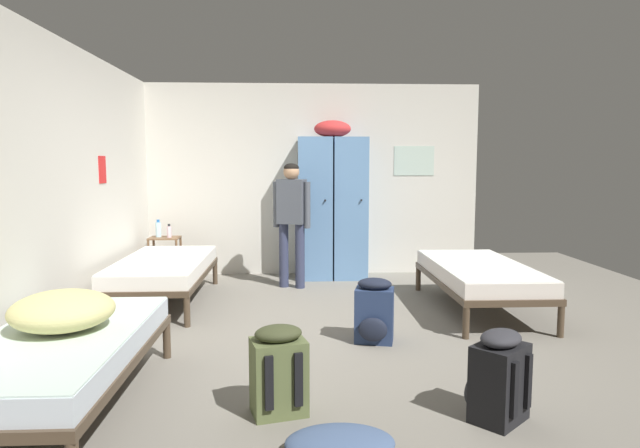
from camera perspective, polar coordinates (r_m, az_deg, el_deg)
name	(u,v)px	position (r m, az deg, el deg)	size (l,w,h in m)	color
ground_plane	(321,331)	(5.09, 0.14, -11.03)	(8.51, 8.51, 0.00)	slate
room_backdrop	(206,184)	(6.17, -11.73, 4.06)	(4.54, 5.38, 2.58)	beige
locker_bank	(332,205)	(7.27, 1.28, 1.98)	(0.90, 0.55, 2.07)	#5B84B2
shelf_unit	(165,254)	(7.40, -15.73, -3.04)	(0.38, 0.30, 0.57)	brown
bed_right	(479,274)	(5.93, 16.12, -4.98)	(0.90, 1.90, 0.49)	#473828
bed_left_rear	(164,268)	(6.24, -15.86, -4.43)	(0.90, 1.90, 0.49)	#473828
bed_left_front	(61,351)	(3.77, -25.22, -11.81)	(0.90, 1.90, 0.49)	#473828
bedding_heap	(62,310)	(3.79, -25.08, -8.10)	(0.62, 0.61, 0.24)	#D1C67F
person_traveler	(292,213)	(6.68, -2.95, 1.13)	(0.45, 0.30, 1.52)	#2D334C
water_bottle	(158,229)	(7.40, -16.37, -0.52)	(0.07, 0.07, 0.23)	#B2DBEA
lotion_bottle	(169,231)	(7.31, -15.33, -0.75)	(0.06, 0.06, 0.17)	beige
backpack_black	(498,378)	(3.53, 17.92, -14.86)	(0.42, 0.42, 0.55)	black
backpack_olive	(278,371)	(3.46, -4.34, -14.95)	(0.37, 0.39, 0.55)	#566038
backpack_navy	(374,312)	(4.76, 5.63, -9.03)	(0.37, 0.38, 0.55)	navy
clothes_pile_denim	(340,443)	(3.08, 2.07, -21.73)	(0.58, 0.38, 0.13)	#42567A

